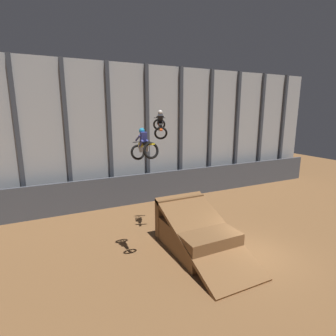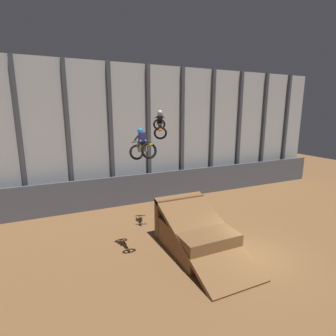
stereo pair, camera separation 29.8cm
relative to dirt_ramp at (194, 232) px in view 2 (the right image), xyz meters
name	(u,v)px [view 2 (the right image)]	position (x,y,z in m)	size (l,w,h in m)	color
ground_plane	(253,256)	(2.28, -2.09, -0.82)	(60.00, 60.00, 0.00)	brown
arena_back_wall	(165,133)	(2.28, 8.91, 4.53)	(32.00, 0.40, 10.71)	#ADB2B7
lower_barrier	(171,185)	(2.28, 7.77, 0.35)	(31.36, 0.20, 2.34)	#474C56
dirt_ramp	(194,232)	(0.00, 0.00, 0.00)	(2.97, 6.02, 2.47)	brown
rider_bike_left_air	(142,146)	(-2.83, -0.04, 4.79)	(0.87, 1.76, 1.57)	black
rider_bike_right_air	(160,125)	(-0.86, 2.57, 5.59)	(1.26, 1.89, 1.63)	black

